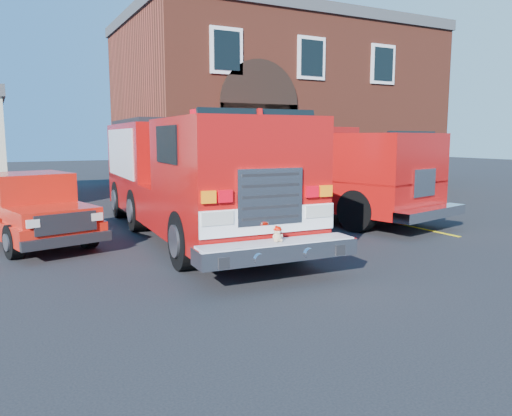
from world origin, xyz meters
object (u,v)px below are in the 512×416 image
fire_station (273,106)px  secondary_truck (306,168)px  fire_engine (189,174)px  pickup_truck (27,209)px

fire_station → secondary_truck: 10.49m
fire_station → secondary_truck: fire_station is taller
secondary_truck → fire_engine: bearing=-162.7°
fire_station → pickup_truck: 16.37m
fire_station → secondary_truck: bearing=-113.3°
secondary_truck → fire_station: bearing=66.7°
fire_engine → pickup_truck: size_ratio=1.85×
secondary_truck → pickup_truck: bearing=-177.2°
fire_station → pickup_truck: size_ratio=2.67×
pickup_truck → secondary_truck: 8.73m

